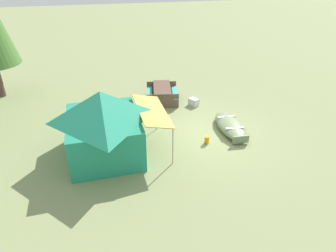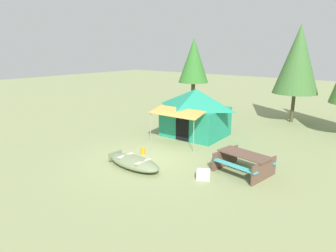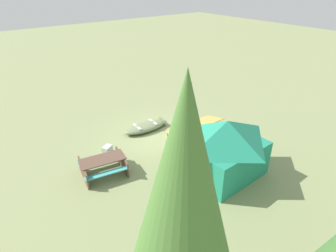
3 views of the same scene
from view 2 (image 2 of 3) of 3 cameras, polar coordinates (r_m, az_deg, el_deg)
ground_plane at (r=12.45m, az=-3.25°, el=-6.43°), size 80.00×80.00×0.00m
beached_rowboat at (r=11.57m, az=-6.68°, el=-7.03°), size 2.55×1.13×0.42m
canvas_cabin_tent at (r=15.50m, az=5.40°, el=2.80°), size 3.33×3.76×2.51m
picnic_table at (r=11.28m, az=14.59°, el=-6.54°), size 2.12×1.85×0.76m
cooler_box at (r=10.60m, az=6.90°, el=-9.38°), size 0.57×0.52×0.36m
fuel_can at (r=12.97m, az=-4.95°, el=-4.86°), size 0.23×0.23×0.31m
pine_tree_back_left at (r=19.76m, az=24.03°, el=11.77°), size 2.68×2.68×5.97m
pine_tree_back_right at (r=23.27m, az=5.04°, el=12.55°), size 2.33×2.33×5.35m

